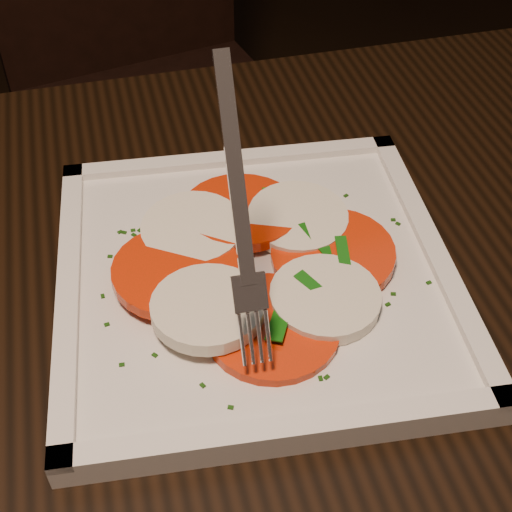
% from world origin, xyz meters
% --- Properties ---
extents(table, '(1.25, 0.88, 0.75)m').
position_xyz_m(table, '(0.22, -0.18, 0.65)').
color(table, black).
rests_on(table, ground).
extents(chair, '(0.47, 0.47, 0.93)m').
position_xyz_m(chair, '(0.18, 0.68, 0.53)').
color(chair, black).
rests_on(chair, ground).
extents(plate, '(0.31, 0.31, 0.01)m').
position_xyz_m(plate, '(0.14, -0.08, 0.76)').
color(plate, silver).
rests_on(plate, table).
extents(caprese_salad, '(0.23, 0.24, 0.02)m').
position_xyz_m(caprese_salad, '(0.14, -0.08, 0.77)').
color(caprese_salad, red).
rests_on(caprese_salad, plate).
extents(fork, '(0.04, 0.09, 0.16)m').
position_xyz_m(fork, '(0.12, -0.12, 0.86)').
color(fork, white).
rests_on(fork, caprese_salad).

